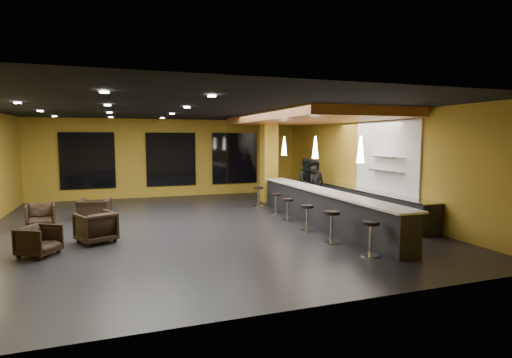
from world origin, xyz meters
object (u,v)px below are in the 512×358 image
object	(u,v)px
staff_a	(315,188)
pendant_0	(361,149)
armchair_a	(39,241)
pendant_2	(284,146)
staff_b	(307,182)
pendant_1	(315,147)
bar_stool_2	(307,214)
bar_counter	(322,207)
prep_counter	(367,204)
bar_stool_4	(276,201)
bar_stool_1	(331,223)
column	(269,160)
bar_stool_5	(258,194)
bar_stool_3	(288,207)
bar_stool_0	(371,234)
armchair_d	(95,209)
armchair_b	(96,227)
armchair_c	(41,216)
staff_c	(314,182)

from	to	relation	value
staff_a	pendant_0	bearing A→B (deg)	-124.99
armchair_a	pendant_0	bearing A→B (deg)	-66.11
pendant_2	staff_b	bearing A→B (deg)	0.22
pendant_1	bar_stool_2	bearing A→B (deg)	-124.91
bar_counter	prep_counter	size ratio (longest dim) A/B	1.33
bar_stool_4	prep_counter	bearing A→B (deg)	-28.32
bar_stool_4	bar_stool_1	bearing A→B (deg)	-92.56
column	bar_stool_5	bearing A→B (deg)	-127.71
pendant_0	bar_stool_1	bearing A→B (deg)	-168.46
bar_stool_3	pendant_1	bearing A→B (deg)	-10.83
bar_counter	column	bearing A→B (deg)	90.00
bar_stool_1	bar_stool_2	size ratio (longest dim) A/B	1.09
column	bar_stool_0	size ratio (longest dim) A/B	4.42
staff_a	bar_stool_1	world-z (taller)	staff_a
armchair_a	bar_stool_1	xyz separation A→B (m)	(6.77, -1.20, 0.18)
staff_a	armchair_a	distance (m)	9.24
bar_stool_2	bar_counter	bearing A→B (deg)	41.57
bar_stool_1	bar_stool_2	distance (m)	1.38
column	bar_stool_1	bearing A→B (deg)	-97.75
pendant_0	armchair_d	size ratio (longest dim) A/B	0.71
pendant_1	armchair_b	bearing A→B (deg)	-174.06
pendant_2	staff_a	distance (m)	1.94
pendant_0	bar_stool_0	distance (m)	2.44
bar_stool_2	pendant_2	bearing A→B (deg)	76.49
armchair_a	bar_stool_4	bearing A→B (deg)	-35.53
prep_counter	staff_b	xyz separation A→B (m)	(-1.01, 2.50, 0.51)
pendant_2	armchair_a	bearing A→B (deg)	-152.57
pendant_1	bar_stool_5	size ratio (longest dim) A/B	0.90
column	armchair_d	xyz separation A→B (m)	(-6.72, -1.46, -1.43)
column	bar_stool_2	distance (m)	5.63
bar_counter	armchair_a	xyz separation A→B (m)	(-7.69, -0.99, -0.16)
armchair_d	bar_counter	bearing A→B (deg)	166.72
bar_stool_2	bar_stool_5	distance (m)	4.31
armchair_a	bar_stool_3	world-z (taller)	bar_stool_3
pendant_2	bar_stool_5	size ratio (longest dim) A/B	0.90
pendant_0	staff_a	world-z (taller)	pendant_0
pendant_1	bar_stool_0	distance (m)	4.42
pendant_1	bar_stool_2	distance (m)	2.46
armchair_c	bar_stool_1	bearing A→B (deg)	-37.95
armchair_a	armchair_c	world-z (taller)	armchair_c
armchair_c	pendant_1	bearing A→B (deg)	-18.49
pendant_1	bar_stool_4	xyz separation A→B (m)	(-0.74, 1.48, -1.89)
bar_stool_4	armchair_c	bearing A→B (deg)	178.26
bar_stool_1	armchair_a	bearing A→B (deg)	169.96
armchair_d	bar_stool_2	world-z (taller)	bar_stool_2
column	staff_c	xyz separation A→B (m)	(1.37, -1.39, -0.84)
bar_counter	pendant_2	bearing A→B (deg)	90.00
staff_a	bar_stool_1	distance (m)	4.86
armchair_b	armchair_c	xyz separation A→B (m)	(-1.63, 2.38, -0.04)
pendant_2	bar_stool_5	distance (m)	2.10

